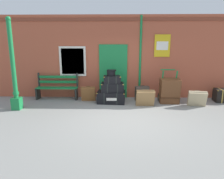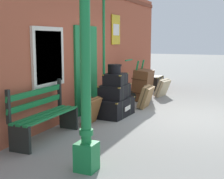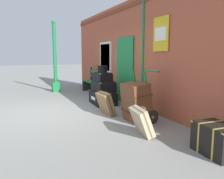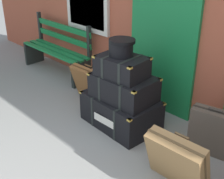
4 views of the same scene
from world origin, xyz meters
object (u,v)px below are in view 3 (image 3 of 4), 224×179
(steamer_trunk_base, at_px, (103,97))
(suitcase_tan, at_px, (98,91))
(platform_bench, at_px, (94,82))
(large_brown_trunk, at_px, (136,102))
(corner_trunk, at_px, (217,140))
(suitcase_charcoal, at_px, (130,101))
(round_hatbox, at_px, (102,69))
(steamer_trunk_middle, at_px, (103,86))
(lamp_post, at_px, (55,65))
(porters_trolley, at_px, (142,109))
(steamer_trunk_top, at_px, (102,77))
(suitcase_caramel, at_px, (142,121))
(suitcase_oxblood, at_px, (105,103))

(steamer_trunk_base, height_order, suitcase_tan, suitcase_tan)
(platform_bench, relative_size, large_brown_trunk, 1.74)
(platform_bench, distance_m, suitcase_tan, 1.31)
(steamer_trunk_base, distance_m, large_brown_trunk, 2.13)
(large_brown_trunk, relative_size, corner_trunk, 1.27)
(platform_bench, height_order, suitcase_charcoal, platform_bench)
(platform_bench, bearing_deg, round_hatbox, -13.06)
(steamer_trunk_middle, relative_size, suitcase_tan, 1.42)
(lamp_post, bearing_deg, large_brown_trunk, 9.33)
(lamp_post, bearing_deg, porters_trolley, 11.20)
(platform_bench, relative_size, suitcase_charcoal, 2.72)
(round_hatbox, bearing_deg, large_brown_trunk, -0.46)
(steamer_trunk_base, height_order, round_hatbox, round_hatbox)
(large_brown_trunk, bearing_deg, suitcase_tan, 176.59)
(steamer_trunk_top, xyz_separation_m, round_hatbox, (-0.03, 0.02, 0.25))
(suitcase_tan, bearing_deg, steamer_trunk_top, -11.08)
(lamp_post, distance_m, suitcase_tan, 2.60)
(large_brown_trunk, height_order, suitcase_caramel, large_brown_trunk)
(platform_bench, relative_size, steamer_trunk_middle, 1.94)
(steamer_trunk_top, distance_m, suitcase_oxblood, 1.35)
(steamer_trunk_middle, xyz_separation_m, suitcase_charcoal, (1.12, 0.33, -0.31))
(steamer_trunk_base, distance_m, round_hatbox, 0.91)
(lamp_post, xyz_separation_m, steamer_trunk_top, (3.13, 0.86, -0.25))
(round_hatbox, bearing_deg, platform_bench, 166.94)
(porters_trolley, xyz_separation_m, suitcase_oxblood, (-0.92, -0.56, 0.02))
(steamer_trunk_middle, relative_size, large_brown_trunk, 0.90)
(lamp_post, bearing_deg, suitcase_oxblood, 6.28)
(large_brown_trunk, relative_size, suitcase_caramel, 1.42)
(suitcase_charcoal, bearing_deg, suitcase_tan, -174.85)
(lamp_post, height_order, steamer_trunk_base, lamp_post)
(porters_trolley, relative_size, suitcase_charcoal, 2.03)
(suitcase_oxblood, bearing_deg, suitcase_caramel, 0.17)
(steamer_trunk_top, relative_size, suitcase_tan, 1.11)
(suitcase_charcoal, xyz_separation_m, corner_trunk, (3.05, -0.12, -0.03))
(platform_bench, xyz_separation_m, suitcase_charcoal, (3.29, -0.15, -0.17))
(steamer_trunk_base, bearing_deg, porters_trolley, 4.06)
(steamer_trunk_middle, distance_m, suitcase_tan, 0.97)
(suitcase_caramel, bearing_deg, steamer_trunk_middle, 172.12)
(lamp_post, xyz_separation_m, suitcase_oxblood, (4.29, 0.47, -0.83))
(porters_trolley, height_order, suitcase_charcoal, porters_trolley)
(lamp_post, bearing_deg, platform_bench, 54.41)
(round_hatbox, distance_m, suitcase_charcoal, 1.48)
(platform_bench, bearing_deg, steamer_trunk_top, -13.26)
(suitcase_caramel, bearing_deg, suitcase_oxblood, -179.83)
(steamer_trunk_middle, bearing_deg, suitcase_oxblood, -19.75)
(suitcase_tan, relative_size, corner_trunk, 0.80)
(porters_trolley, bearing_deg, lamp_post, -168.80)
(platform_bench, relative_size, steamer_trunk_top, 2.49)
(platform_bench, xyz_separation_m, steamer_trunk_top, (2.15, -0.51, 0.43))
(platform_bench, height_order, large_brown_trunk, platform_bench)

